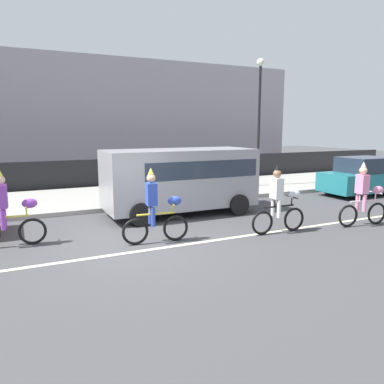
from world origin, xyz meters
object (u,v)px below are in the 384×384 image
parade_cyclist_pink (364,198)px  parade_cyclist_cobalt (156,210)px  parked_van_grey (182,176)px  parked_car_teal (365,177)px  parade_cyclist_zebra (280,203)px  parade_cyclist_purple (8,213)px  street_lamp_post (259,104)px

parade_cyclist_pink → parade_cyclist_cobalt: bearing=170.3°
parked_van_grey → parked_car_teal: 8.72m
parade_cyclist_zebra → parade_cyclist_pink: 2.78m
parade_cyclist_purple → street_lamp_post: street_lamp_post is taller
parade_cyclist_zebra → parade_cyclist_pink: same height
parade_cyclist_pink → street_lamp_post: street_lamp_post is taller
parade_cyclist_purple → parade_cyclist_zebra: (6.73, -1.81, 0.00)m
parade_cyclist_zebra → parade_cyclist_pink: (2.74, -0.46, 0.00)m
parade_cyclist_purple → parade_cyclist_pink: (9.48, -2.27, 0.00)m
parade_cyclist_zebra → parade_cyclist_cobalt: bearing=170.2°
parade_cyclist_zebra → parked_car_teal: 7.94m
parked_car_teal → street_lamp_post: street_lamp_post is taller
parked_car_teal → parade_cyclist_purple: bearing=-174.1°
parade_cyclist_zebra → parked_van_grey: size_ratio=0.38×
parade_cyclist_purple → parade_cyclist_zebra: same height
parade_cyclist_zebra → street_lamp_post: bearing=59.3°
parked_van_grey → street_lamp_post: bearing=31.6°
parade_cyclist_zebra → parade_cyclist_pink: size_ratio=1.00×
parked_van_grey → street_lamp_post: 6.93m
parked_van_grey → parade_cyclist_pink: bearing=-41.9°
parade_cyclist_purple → parade_cyclist_zebra: 6.97m
parade_cyclist_cobalt → parade_cyclist_zebra: size_ratio=1.00×
parade_cyclist_purple → parade_cyclist_zebra: size_ratio=1.00×
parade_cyclist_pink → parked_car_teal: 5.83m
parked_van_grey → parade_cyclist_zebra: bearing=-66.1°
parade_cyclist_purple → parade_cyclist_pink: 9.75m
parked_car_teal → parade_cyclist_pink: bearing=-140.3°
parade_cyclist_cobalt → parked_van_grey: 3.37m
parade_cyclist_cobalt → parked_van_grey: parked_van_grey is taller
parade_cyclist_zebra → parade_cyclist_pink: bearing=-9.5°
parade_cyclist_pink → parade_cyclist_purple: bearing=166.5°
parade_cyclist_purple → street_lamp_post: bearing=24.4°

